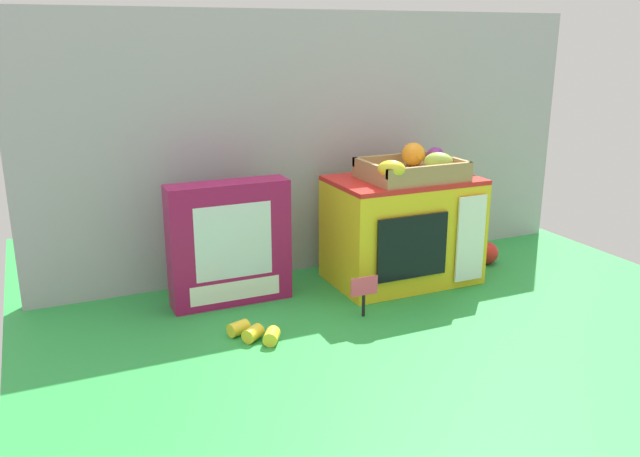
{
  "coord_description": "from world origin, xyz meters",
  "views": [
    {
      "loc": [
        -0.75,
        -1.46,
        0.65
      ],
      "look_at": [
        -0.09,
        0.02,
        0.17
      ],
      "focal_mm": 36.8,
      "sensor_mm": 36.0,
      "label": 1
    }
  ],
  "objects_px": {
    "toy_microwave": "(403,230)",
    "loose_toy_banana": "(254,333)",
    "price_sign": "(364,290)",
    "cookie_set_box": "(230,244)",
    "food_groups_crate": "(414,168)",
    "loose_toy_apple": "(487,253)"
  },
  "relations": [
    {
      "from": "food_groups_crate",
      "to": "toy_microwave",
      "type": "bearing_deg",
      "value": 129.5
    },
    {
      "from": "cookie_set_box",
      "to": "loose_toy_banana",
      "type": "distance_m",
      "value": 0.27
    },
    {
      "from": "food_groups_crate",
      "to": "loose_toy_apple",
      "type": "xyz_separation_m",
      "value": [
        0.28,
        0.03,
        -0.28
      ]
    },
    {
      "from": "loose_toy_banana",
      "to": "loose_toy_apple",
      "type": "height_order",
      "value": "loose_toy_apple"
    },
    {
      "from": "toy_microwave",
      "to": "loose_toy_banana",
      "type": "relative_size",
      "value": 3.25
    },
    {
      "from": "toy_microwave",
      "to": "price_sign",
      "type": "xyz_separation_m",
      "value": [
        -0.21,
        -0.18,
        -0.08
      ]
    },
    {
      "from": "food_groups_crate",
      "to": "price_sign",
      "type": "relative_size",
      "value": 2.69
    },
    {
      "from": "cookie_set_box",
      "to": "price_sign",
      "type": "relative_size",
      "value": 3.08
    },
    {
      "from": "food_groups_crate",
      "to": "loose_toy_apple",
      "type": "height_order",
      "value": "food_groups_crate"
    },
    {
      "from": "food_groups_crate",
      "to": "loose_toy_banana",
      "type": "distance_m",
      "value": 0.61
    },
    {
      "from": "toy_microwave",
      "to": "food_groups_crate",
      "type": "height_order",
      "value": "food_groups_crate"
    },
    {
      "from": "loose_toy_banana",
      "to": "toy_microwave",
      "type": "bearing_deg",
      "value": 20.88
    },
    {
      "from": "toy_microwave",
      "to": "price_sign",
      "type": "height_order",
      "value": "toy_microwave"
    },
    {
      "from": "cookie_set_box",
      "to": "price_sign",
      "type": "distance_m",
      "value": 0.35
    },
    {
      "from": "food_groups_crate",
      "to": "cookie_set_box",
      "type": "relative_size",
      "value": 0.87
    },
    {
      "from": "price_sign",
      "to": "loose_toy_apple",
      "type": "height_order",
      "value": "price_sign"
    },
    {
      "from": "toy_microwave",
      "to": "loose_toy_banana",
      "type": "xyz_separation_m",
      "value": [
        -0.49,
        -0.19,
        -0.13
      ]
    },
    {
      "from": "food_groups_crate",
      "to": "cookie_set_box",
      "type": "height_order",
      "value": "food_groups_crate"
    },
    {
      "from": "food_groups_crate",
      "to": "loose_toy_banana",
      "type": "xyz_separation_m",
      "value": [
        -0.5,
        -0.17,
        -0.3
      ]
    },
    {
      "from": "toy_microwave",
      "to": "cookie_set_box",
      "type": "height_order",
      "value": "cookie_set_box"
    },
    {
      "from": "toy_microwave",
      "to": "loose_toy_apple",
      "type": "xyz_separation_m",
      "value": [
        0.3,
        0.01,
        -0.11
      ]
    },
    {
      "from": "loose_toy_banana",
      "to": "loose_toy_apple",
      "type": "xyz_separation_m",
      "value": [
        0.79,
        0.2,
        0.02
      ]
    }
  ]
}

